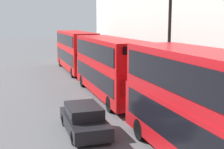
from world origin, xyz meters
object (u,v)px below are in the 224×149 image
at_px(bus_second_in_queue, 109,65).
at_px(pedestrian, 118,72).
at_px(car_hatchback, 84,118).
at_px(bus_third_in_queue, 76,49).
at_px(bus_leading, 220,112).

relative_size(bus_second_in_queue, pedestrian, 6.55).
bearing_deg(pedestrian, car_hatchback, -115.76).
xyz_separation_m(bus_third_in_queue, car_hatchback, (-3.40, -19.23, -1.65)).
relative_size(bus_third_in_queue, pedestrian, 6.76).
bearing_deg(bus_third_in_queue, bus_second_in_queue, -90.00).
bearing_deg(bus_leading, bus_third_in_queue, 90.00).
xyz_separation_m(bus_leading, car_hatchback, (-3.40, 5.91, -1.70)).
xyz_separation_m(car_hatchback, pedestrian, (6.06, 12.57, 0.05)).
xyz_separation_m(bus_second_in_queue, bus_third_in_queue, (-0.00, 12.44, 0.03)).
relative_size(bus_leading, car_hatchback, 2.72).
xyz_separation_m(bus_third_in_queue, pedestrian, (2.66, -6.66, -1.60)).
height_order(bus_leading, bus_second_in_queue, bus_leading).
distance_m(bus_third_in_queue, car_hatchback, 19.60).
height_order(bus_second_in_queue, car_hatchback, bus_second_in_queue).
relative_size(bus_second_in_queue, car_hatchback, 2.60).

